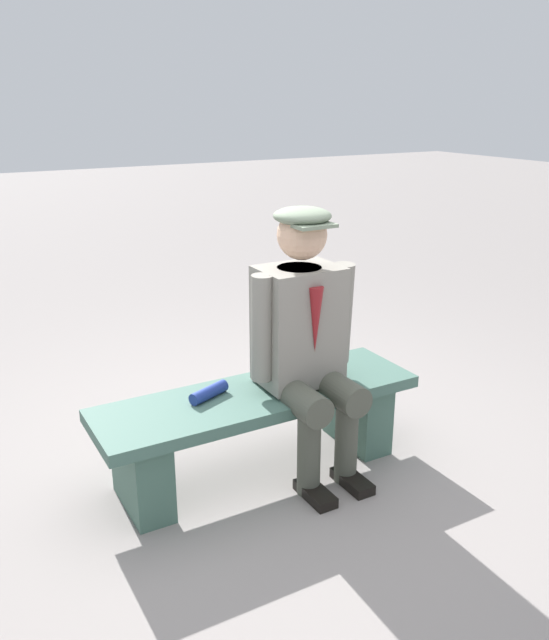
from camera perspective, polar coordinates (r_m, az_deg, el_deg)
name	(u,v)px	position (r m, az deg, el deg)	size (l,w,h in m)	color
ground_plane	(259,471)	(3.37, -1.34, -12.94)	(30.00, 30.00, 0.00)	gray
bench	(259,419)	(3.23, -1.38, -8.62)	(1.59, 0.47, 0.43)	#43665A
seated_man	(305,334)	(3.11, 2.66, -1.20)	(0.55, 0.60, 1.30)	gray
rolled_magazine	(209,392)	(3.11, -5.71, -6.27)	(0.06, 0.06, 0.21)	navy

